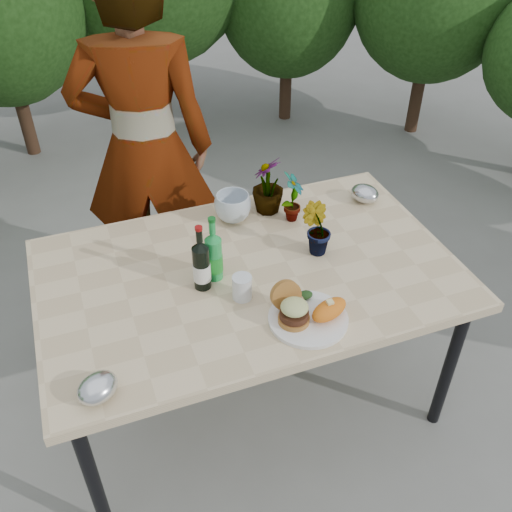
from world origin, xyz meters
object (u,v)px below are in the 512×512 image
object	(u,v)px
wine_bottle	(201,265)
person	(145,150)
patio_table	(249,281)
dinner_plate	(308,319)

from	to	relation	value
wine_bottle	person	size ratio (longest dim) A/B	0.15
patio_table	dinner_plate	xyz separation A→B (m)	(0.10, -0.33, 0.06)
wine_bottle	dinner_plate	bearing A→B (deg)	-59.96
wine_bottle	person	distance (m)	0.85
patio_table	wine_bottle	bearing A→B (deg)	-171.77
patio_table	wine_bottle	size ratio (longest dim) A/B	5.87
dinner_plate	person	xyz separation A→B (m)	(-0.32, 1.15, 0.14)
dinner_plate	wine_bottle	xyz separation A→B (m)	(-0.29, 0.30, 0.09)
wine_bottle	person	world-z (taller)	person
patio_table	dinner_plate	bearing A→B (deg)	-72.75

